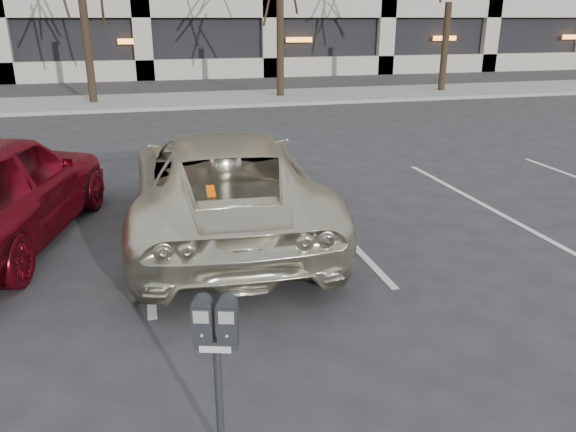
{
  "coord_description": "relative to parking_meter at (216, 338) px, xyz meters",
  "views": [
    {
      "loc": [
        -1.32,
        -5.73,
        3.04
      ],
      "look_at": [
        0.05,
        -0.43,
        1.09
      ],
      "focal_mm": 35.0,
      "sensor_mm": 36.0,
      "label": 1
    }
  ],
  "objects": [
    {
      "name": "stall_lines",
      "position": [
        -0.44,
        4.67,
        -0.95
      ],
      "size": [
        16.9,
        5.2,
        0.0
      ],
      "color": "silver",
      "rests_on": "ground"
    },
    {
      "name": "sidewalk",
      "position": [
        0.96,
        18.37,
        -0.9
      ],
      "size": [
        80.0,
        4.0,
        0.12
      ],
      "primitive_type": "cube",
      "color": "gray",
      "rests_on": "ground"
    },
    {
      "name": "ground",
      "position": [
        0.96,
        2.37,
        -0.96
      ],
      "size": [
        140.0,
        140.0,
        0.0
      ],
      "primitive_type": "plane",
      "color": "#28282B",
      "rests_on": "ground"
    },
    {
      "name": "suv_silver",
      "position": [
        0.69,
        4.44,
        -0.2
      ],
      "size": [
        2.82,
        5.61,
        1.53
      ],
      "rotation": [
        0.0,
        0.0,
        3.09
      ],
      "color": "beige",
      "rests_on": "ground"
    },
    {
      "name": "parking_meter",
      "position": [
        0.0,
        0.0,
        0.0
      ],
      "size": [
        0.34,
        0.21,
        1.25
      ],
      "rotation": [
        0.0,
        0.0,
        -0.3
      ],
      "color": "black",
      "rests_on": "ground"
    }
  ]
}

